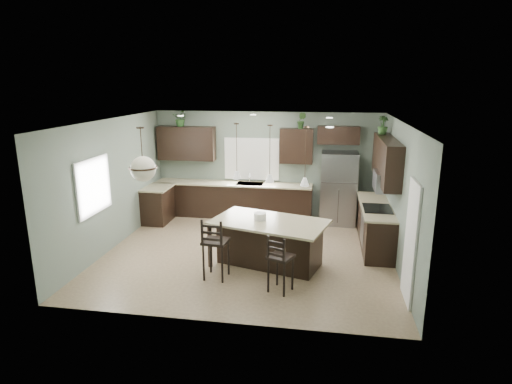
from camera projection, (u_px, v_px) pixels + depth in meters
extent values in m
plane|color=#9E8466|center=(248.00, 253.00, 9.16)|extent=(6.00, 6.00, 0.00)
cube|color=white|center=(411.00, 242.00, 6.96)|extent=(0.04, 0.82, 2.04)
cube|color=white|center=(252.00, 159.00, 11.44)|extent=(1.35, 0.02, 1.00)
cube|color=white|center=(93.00, 186.00, 8.47)|extent=(0.02, 1.10, 1.00)
cube|color=black|center=(158.00, 205.00, 11.09)|extent=(0.60, 0.90, 0.90)
cube|color=#BAB18C|center=(157.00, 187.00, 10.97)|extent=(0.66, 0.96, 0.04)
cube|color=black|center=(234.00, 200.00, 11.52)|extent=(4.20, 0.60, 0.90)
cube|color=#BAB18C|center=(233.00, 184.00, 11.38)|extent=(4.20, 0.66, 0.04)
cube|color=gray|center=(250.00, 184.00, 11.31)|extent=(0.70, 0.45, 0.01)
cylinder|color=silver|center=(250.00, 179.00, 11.24)|extent=(0.02, 0.02, 0.28)
cube|color=black|center=(187.00, 143.00, 11.47)|extent=(1.55, 0.34, 0.90)
cube|color=black|center=(296.00, 146.00, 11.01)|extent=(0.85, 0.34, 0.90)
cube|color=black|center=(338.00, 135.00, 10.77)|extent=(1.05, 0.34, 0.45)
cube|color=black|center=(375.00, 226.00, 9.46)|extent=(0.60, 2.35, 0.90)
cube|color=#BAB18C|center=(376.00, 206.00, 9.34)|extent=(0.66, 2.35, 0.04)
cube|color=black|center=(377.00, 208.00, 9.07)|extent=(0.58, 0.75, 0.02)
cube|color=gray|center=(362.00, 230.00, 9.24)|extent=(0.01, 0.72, 0.60)
cube|color=black|center=(386.00, 160.00, 9.06)|extent=(0.34, 2.35, 0.90)
cube|color=gray|center=(384.00, 181.00, 8.91)|extent=(0.40, 0.75, 0.40)
cube|color=gray|center=(338.00, 188.00, 10.87)|extent=(0.90, 0.74, 1.85)
cube|color=black|center=(269.00, 243.00, 8.44)|extent=(2.45, 1.80, 0.92)
cylinder|color=white|center=(260.00, 216.00, 8.38)|extent=(0.24, 0.24, 0.14)
cube|color=black|center=(216.00, 248.00, 7.86)|extent=(0.48, 0.48, 1.19)
cube|color=black|center=(281.00, 263.00, 7.36)|extent=(0.51, 0.51, 1.05)
imported|color=#274D21|center=(181.00, 118.00, 11.29)|extent=(0.42, 0.37, 0.43)
imported|color=#28481F|center=(302.00, 120.00, 10.80)|extent=(0.27, 0.25, 0.41)
imported|color=#2C5223|center=(383.00, 125.00, 9.64)|extent=(0.28, 0.28, 0.41)
plane|color=slate|center=(267.00, 165.00, 11.43)|extent=(6.00, 0.00, 6.00)
plane|color=slate|center=(214.00, 236.00, 6.18)|extent=(6.00, 0.00, 6.00)
plane|color=slate|center=(112.00, 184.00, 9.28)|extent=(0.00, 5.50, 5.50)
plane|color=slate|center=(399.00, 196.00, 8.34)|extent=(0.00, 5.50, 5.50)
plane|color=white|center=(248.00, 121.00, 8.46)|extent=(6.00, 6.00, 0.00)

